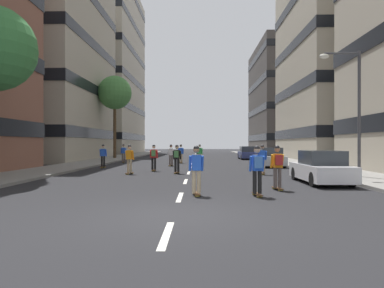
{
  "coord_description": "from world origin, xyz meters",
  "views": [
    {
      "loc": [
        0.66,
        -9.11,
        1.85
      ],
      "look_at": [
        0.0,
        23.58,
        1.8
      ],
      "focal_mm": 32.94,
      "sensor_mm": 36.0,
      "label": 1
    }
  ],
  "objects_px": {
    "street_tree_mid": "(115,93)",
    "streetlamp_right": "(352,99)",
    "skater_1": "(171,154)",
    "skater_2": "(196,168)",
    "skater_11": "(103,155)",
    "skater_7": "(123,152)",
    "skater_9": "(129,158)",
    "skater_0": "(257,167)",
    "parked_car_mid": "(247,153)",
    "skater_8": "(177,157)",
    "parked_car_near": "(321,168)",
    "skater_5": "(200,153)",
    "skater_6": "(154,156)",
    "parked_car_far": "(270,158)",
    "skater_4": "(181,153)",
    "skater_10": "(278,165)",
    "skater_3": "(262,158)"
  },
  "relations": [
    {
      "from": "parked_car_mid",
      "to": "skater_5",
      "type": "distance_m",
      "value": 10.66
    },
    {
      "from": "skater_1",
      "to": "skater_10",
      "type": "distance_m",
      "value": 15.72
    },
    {
      "from": "parked_car_far",
      "to": "skater_7",
      "type": "distance_m",
      "value": 14.24
    },
    {
      "from": "skater_3",
      "to": "skater_9",
      "type": "height_order",
      "value": "same"
    },
    {
      "from": "skater_6",
      "to": "skater_10",
      "type": "height_order",
      "value": "same"
    },
    {
      "from": "streetlamp_right",
      "to": "skater_1",
      "type": "height_order",
      "value": "streetlamp_right"
    },
    {
      "from": "street_tree_mid",
      "to": "skater_8",
      "type": "xyz_separation_m",
      "value": [
        8.62,
        -19.84,
        -6.81
      ]
    },
    {
      "from": "skater_7",
      "to": "skater_5",
      "type": "bearing_deg",
      "value": -12.48
    },
    {
      "from": "parked_car_near",
      "to": "street_tree_mid",
      "type": "xyz_separation_m",
      "value": [
        -15.66,
        25.0,
        7.13
      ]
    },
    {
      "from": "skater_1",
      "to": "skater_9",
      "type": "distance_m",
      "value": 7.88
    },
    {
      "from": "parked_car_mid",
      "to": "skater_6",
      "type": "relative_size",
      "value": 2.47
    },
    {
      "from": "skater_5",
      "to": "skater_10",
      "type": "bearing_deg",
      "value": -80.54
    },
    {
      "from": "parked_car_near",
      "to": "skater_2",
      "type": "relative_size",
      "value": 2.47
    },
    {
      "from": "street_tree_mid",
      "to": "skater_10",
      "type": "distance_m",
      "value": 31.15
    },
    {
      "from": "skater_4",
      "to": "skater_10",
      "type": "relative_size",
      "value": 1.0
    },
    {
      "from": "skater_1",
      "to": "skater_2",
      "type": "distance_m",
      "value": 16.42
    },
    {
      "from": "skater_6",
      "to": "skater_10",
      "type": "bearing_deg",
      "value": -56.95
    },
    {
      "from": "streetlamp_right",
      "to": "skater_7",
      "type": "distance_m",
      "value": 22.09
    },
    {
      "from": "parked_car_far",
      "to": "skater_1",
      "type": "relative_size",
      "value": 2.47
    },
    {
      "from": "streetlamp_right",
      "to": "parked_car_mid",
      "type": "bearing_deg",
      "value": 95.64
    },
    {
      "from": "street_tree_mid",
      "to": "skater_11",
      "type": "height_order",
      "value": "street_tree_mid"
    },
    {
      "from": "parked_car_near",
      "to": "skater_6",
      "type": "distance_m",
      "value": 11.2
    },
    {
      "from": "skater_2",
      "to": "skater_7",
      "type": "height_order",
      "value": "same"
    },
    {
      "from": "street_tree_mid",
      "to": "skater_10",
      "type": "height_order",
      "value": "street_tree_mid"
    },
    {
      "from": "streetlamp_right",
      "to": "street_tree_mid",
      "type": "bearing_deg",
      "value": 127.9
    },
    {
      "from": "skater_2",
      "to": "skater_4",
      "type": "xyz_separation_m",
      "value": [
        -1.62,
        20.47,
        0.0
      ]
    },
    {
      "from": "skater_1",
      "to": "skater_6",
      "type": "bearing_deg",
      "value": -97.87
    },
    {
      "from": "skater_4",
      "to": "skater_9",
      "type": "height_order",
      "value": "same"
    },
    {
      "from": "skater_1",
      "to": "skater_2",
      "type": "bearing_deg",
      "value": -82.26
    },
    {
      "from": "street_tree_mid",
      "to": "streetlamp_right",
      "type": "bearing_deg",
      "value": -52.1
    },
    {
      "from": "skater_2",
      "to": "skater_3",
      "type": "relative_size",
      "value": 1.0
    },
    {
      "from": "parked_car_mid",
      "to": "skater_6",
      "type": "xyz_separation_m",
      "value": [
        -8.7,
        -17.97,
        0.32
      ]
    },
    {
      "from": "parked_car_near",
      "to": "parked_car_mid",
      "type": "distance_m",
      "value": 25.01
    },
    {
      "from": "skater_3",
      "to": "skater_4",
      "type": "height_order",
      "value": "same"
    },
    {
      "from": "skater_1",
      "to": "skater_11",
      "type": "distance_m",
      "value": 5.47
    },
    {
      "from": "skater_9",
      "to": "skater_0",
      "type": "bearing_deg",
      "value": -54.62
    },
    {
      "from": "street_tree_mid",
      "to": "skater_6",
      "type": "xyz_separation_m",
      "value": [
        6.95,
        -17.96,
        -6.81
      ]
    },
    {
      "from": "skater_4",
      "to": "skater_6",
      "type": "xyz_separation_m",
      "value": [
        -1.33,
        -9.48,
        0.03
      ]
    },
    {
      "from": "skater_7",
      "to": "skater_8",
      "type": "height_order",
      "value": "same"
    },
    {
      "from": "skater_2",
      "to": "skater_11",
      "type": "relative_size",
      "value": 1.0
    },
    {
      "from": "street_tree_mid",
      "to": "skater_0",
      "type": "distance_m",
      "value": 32.23
    },
    {
      "from": "skater_5",
      "to": "skater_6",
      "type": "height_order",
      "value": "same"
    },
    {
      "from": "streetlamp_right",
      "to": "skater_9",
      "type": "relative_size",
      "value": 3.65
    },
    {
      "from": "parked_car_mid",
      "to": "street_tree_mid",
      "type": "bearing_deg",
      "value": -179.97
    },
    {
      "from": "parked_car_near",
      "to": "parked_car_mid",
      "type": "bearing_deg",
      "value": 90.0
    },
    {
      "from": "parked_car_far",
      "to": "skater_4",
      "type": "height_order",
      "value": "skater_4"
    },
    {
      "from": "streetlamp_right",
      "to": "skater_6",
      "type": "height_order",
      "value": "streetlamp_right"
    },
    {
      "from": "parked_car_mid",
      "to": "street_tree_mid",
      "type": "distance_m",
      "value": 17.2
    },
    {
      "from": "skater_0",
      "to": "skater_3",
      "type": "distance_m",
      "value": 8.82
    },
    {
      "from": "skater_1",
      "to": "skater_10",
      "type": "height_order",
      "value": "same"
    }
  ]
}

